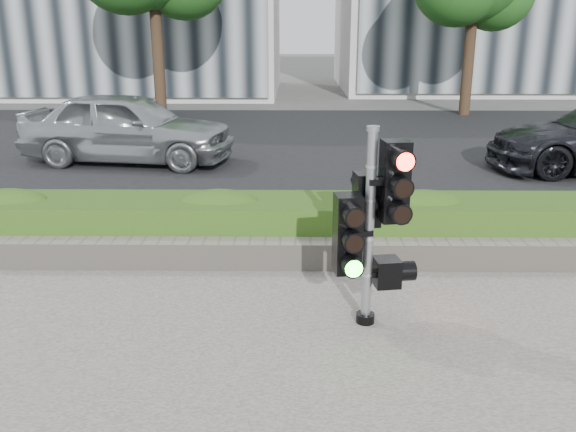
{
  "coord_description": "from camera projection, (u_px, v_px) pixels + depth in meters",
  "views": [
    {
      "loc": [
        -0.2,
        -5.17,
        2.92
      ],
      "look_at": [
        -0.27,
        0.6,
        1.1
      ],
      "focal_mm": 38.0,
      "sensor_mm": 36.0,
      "label": 1
    }
  ],
  "objects": [
    {
      "name": "stone_wall",
      "position": [
        311.0,
        254.0,
        7.56
      ],
      "size": [
        12.0,
        0.32,
        0.34
      ],
      "primitive_type": "cube",
      "color": "gray",
      "rests_on": "sidewalk"
    },
    {
      "name": "road",
      "position": [
        303.0,
        145.0,
        15.34
      ],
      "size": [
        60.0,
        13.0,
        0.02
      ],
      "primitive_type": "cube",
      "color": "black",
      "rests_on": "ground"
    },
    {
      "name": "curb",
      "position": [
        308.0,
        232.0,
        8.79
      ],
      "size": [
        60.0,
        0.25,
        0.12
      ],
      "primitive_type": "cube",
      "color": "gray",
      "rests_on": "ground"
    },
    {
      "name": "hedge",
      "position": [
        309.0,
        224.0,
        8.12
      ],
      "size": [
        12.0,
        1.0,
        0.68
      ],
      "primitive_type": "cube",
      "color": "olive",
      "rests_on": "sidewalk"
    },
    {
      "name": "ground",
      "position": [
        315.0,
        345.0,
        5.8
      ],
      "size": [
        120.0,
        120.0,
        0.0
      ],
      "primitive_type": "plane",
      "color": "#51514C",
      "rests_on": "ground"
    },
    {
      "name": "car_silver",
      "position": [
        128.0,
        127.0,
        13.17
      ],
      "size": [
        4.77,
        2.48,
        1.55
      ],
      "primitive_type": "imported",
      "rotation": [
        0.0,
        0.0,
        1.42
      ],
      "color": "#A0A3A7",
      "rests_on": "road"
    },
    {
      "name": "traffic_signal",
      "position": [
        371.0,
        218.0,
        5.89
      ],
      "size": [
        0.71,
        0.56,
        2.0
      ],
      "rotation": [
        0.0,
        0.0,
        0.15
      ],
      "color": "black",
      "rests_on": "sidewalk"
    }
  ]
}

